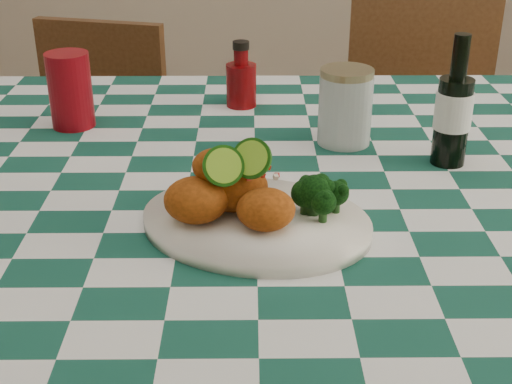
{
  "coord_description": "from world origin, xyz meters",
  "views": [
    {
      "loc": [
        -0.01,
        -1.03,
        1.25
      ],
      "look_at": [
        -0.0,
        -0.18,
        0.84
      ],
      "focal_mm": 50.0,
      "sensor_mm": 36.0,
      "label": 1
    }
  ],
  "objects_px": {
    "ketchup_bottle": "(241,74)",
    "mason_jar": "(345,106)",
    "plate": "(256,223)",
    "fried_chicken_pile": "(241,182)",
    "wooden_chair_left": "(85,182)",
    "red_tumbler": "(70,90)",
    "wooden_chair_right": "(418,173)",
    "dining_table": "(255,367)",
    "beer_bottle": "(455,101)"
  },
  "relations": [
    {
      "from": "mason_jar",
      "to": "red_tumbler",
      "type": "bearing_deg",
      "value": 170.01
    },
    {
      "from": "wooden_chair_right",
      "to": "red_tumbler",
      "type": "bearing_deg",
      "value": -139.34
    },
    {
      "from": "plate",
      "to": "ketchup_bottle",
      "type": "xyz_separation_m",
      "value": [
        -0.02,
        0.5,
        0.06
      ]
    },
    {
      "from": "mason_jar",
      "to": "beer_bottle",
      "type": "height_order",
      "value": "beer_bottle"
    },
    {
      "from": "red_tumbler",
      "to": "mason_jar",
      "type": "bearing_deg",
      "value": -9.99
    },
    {
      "from": "wooden_chair_right",
      "to": "dining_table",
      "type": "bearing_deg",
      "value": -114.82
    },
    {
      "from": "red_tumbler",
      "to": "mason_jar",
      "type": "relative_size",
      "value": 1.04
    },
    {
      "from": "dining_table",
      "to": "wooden_chair_left",
      "type": "xyz_separation_m",
      "value": [
        -0.47,
        0.77,
        0.02
      ]
    },
    {
      "from": "dining_table",
      "to": "fried_chicken_pile",
      "type": "bearing_deg",
      "value": -96.26
    },
    {
      "from": "beer_bottle",
      "to": "wooden_chair_right",
      "type": "xyz_separation_m",
      "value": [
        0.14,
        0.7,
        -0.45
      ]
    },
    {
      "from": "mason_jar",
      "to": "wooden_chair_right",
      "type": "xyz_separation_m",
      "value": [
        0.3,
        0.62,
        -0.41
      ]
    },
    {
      "from": "mason_jar",
      "to": "beer_bottle",
      "type": "bearing_deg",
      "value": -29.36
    },
    {
      "from": "fried_chicken_pile",
      "to": "red_tumbler",
      "type": "xyz_separation_m",
      "value": [
        -0.31,
        0.39,
        -0.0
      ]
    },
    {
      "from": "red_tumbler",
      "to": "ketchup_bottle",
      "type": "relative_size",
      "value": 1.06
    },
    {
      "from": "ketchup_bottle",
      "to": "fried_chicken_pile",
      "type": "bearing_deg",
      "value": -89.47
    },
    {
      "from": "fried_chicken_pile",
      "to": "ketchup_bottle",
      "type": "distance_m",
      "value": 0.5
    },
    {
      "from": "red_tumbler",
      "to": "mason_jar",
      "type": "height_order",
      "value": "red_tumbler"
    },
    {
      "from": "dining_table",
      "to": "ketchup_bottle",
      "type": "height_order",
      "value": "ketchup_bottle"
    },
    {
      "from": "mason_jar",
      "to": "wooden_chair_left",
      "type": "distance_m",
      "value": 1.0
    },
    {
      "from": "beer_bottle",
      "to": "plate",
      "type": "bearing_deg",
      "value": -145.13
    },
    {
      "from": "dining_table",
      "to": "plate",
      "type": "bearing_deg",
      "value": -90.16
    },
    {
      "from": "wooden_chair_right",
      "to": "fried_chicken_pile",
      "type": "bearing_deg",
      "value": -110.46
    },
    {
      "from": "red_tumbler",
      "to": "wooden_chair_left",
      "type": "height_order",
      "value": "red_tumbler"
    },
    {
      "from": "mason_jar",
      "to": "plate",
      "type": "bearing_deg",
      "value": -116.7
    },
    {
      "from": "dining_table",
      "to": "wooden_chair_left",
      "type": "bearing_deg",
      "value": 121.38
    },
    {
      "from": "plate",
      "to": "wooden_chair_left",
      "type": "distance_m",
      "value": 1.13
    },
    {
      "from": "ketchup_bottle",
      "to": "mason_jar",
      "type": "bearing_deg",
      "value": -47.42
    },
    {
      "from": "plate",
      "to": "fried_chicken_pile",
      "type": "relative_size",
      "value": 1.95
    },
    {
      "from": "wooden_chair_left",
      "to": "dining_table",
      "type": "bearing_deg",
      "value": -44.25
    },
    {
      "from": "red_tumbler",
      "to": "ketchup_bottle",
      "type": "xyz_separation_m",
      "value": [
        0.31,
        0.11,
        -0.0
      ]
    },
    {
      "from": "wooden_chair_right",
      "to": "wooden_chair_left",
      "type": "bearing_deg",
      "value": -175.2
    },
    {
      "from": "ketchup_bottle",
      "to": "mason_jar",
      "type": "relative_size",
      "value": 0.98
    },
    {
      "from": "plate",
      "to": "wooden_chair_left",
      "type": "relative_size",
      "value": 0.38
    },
    {
      "from": "fried_chicken_pile",
      "to": "mason_jar",
      "type": "xyz_separation_m",
      "value": [
        0.17,
        0.31,
        -0.0
      ]
    },
    {
      "from": "plate",
      "to": "wooden_chair_left",
      "type": "height_order",
      "value": "wooden_chair_left"
    },
    {
      "from": "fried_chicken_pile",
      "to": "mason_jar",
      "type": "distance_m",
      "value": 0.35
    },
    {
      "from": "mason_jar",
      "to": "fried_chicken_pile",
      "type": "bearing_deg",
      "value": -119.56
    },
    {
      "from": "fried_chicken_pile",
      "to": "beer_bottle",
      "type": "relative_size",
      "value": 0.76
    },
    {
      "from": "ketchup_bottle",
      "to": "wooden_chair_left",
      "type": "height_order",
      "value": "ketchup_bottle"
    },
    {
      "from": "red_tumbler",
      "to": "wooden_chair_right",
      "type": "relative_size",
      "value": 0.15
    },
    {
      "from": "dining_table",
      "to": "plate",
      "type": "distance_m",
      "value": 0.44
    },
    {
      "from": "mason_jar",
      "to": "wooden_chair_left",
      "type": "xyz_separation_m",
      "value": [
        -0.62,
        0.64,
        -0.44
      ]
    },
    {
      "from": "mason_jar",
      "to": "wooden_chair_left",
      "type": "relative_size",
      "value": 0.16
    },
    {
      "from": "fried_chicken_pile",
      "to": "wooden_chair_right",
      "type": "bearing_deg",
      "value": 62.98
    },
    {
      "from": "dining_table",
      "to": "ketchup_bottle",
      "type": "distance_m",
      "value": 0.56
    },
    {
      "from": "fried_chicken_pile",
      "to": "wooden_chair_left",
      "type": "xyz_separation_m",
      "value": [
        -0.45,
        0.95,
        -0.45
      ]
    },
    {
      "from": "dining_table",
      "to": "beer_bottle",
      "type": "distance_m",
      "value": 0.59
    },
    {
      "from": "dining_table",
      "to": "red_tumbler",
      "type": "height_order",
      "value": "red_tumbler"
    },
    {
      "from": "fried_chicken_pile",
      "to": "wooden_chair_right",
      "type": "relative_size",
      "value": 0.18
    },
    {
      "from": "ketchup_bottle",
      "to": "wooden_chair_right",
      "type": "relative_size",
      "value": 0.15
    }
  ]
}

